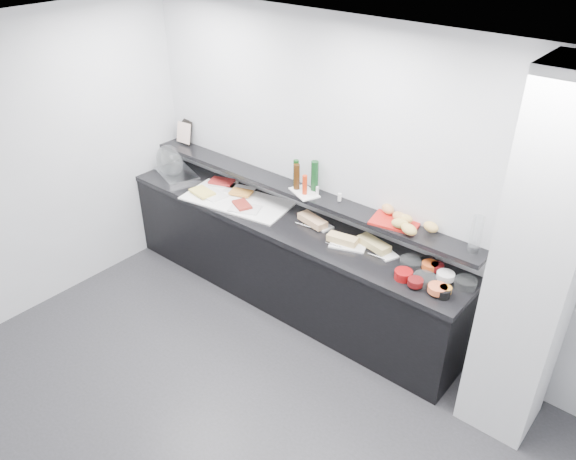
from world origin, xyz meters
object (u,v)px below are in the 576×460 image
Objects in this scene: sandwich_plate_mid at (348,246)px; condiment_tray at (304,193)px; carafe at (476,234)px; framed_print at (186,131)px; cloche_base at (177,174)px; bread_tray at (395,222)px.

condiment_tray reaches higher than sandwich_plate_mid.
framed_print is at bearing 178.88° from carafe.
cloche_base is at bearing 159.46° from sandwich_plate_mid.
framed_print reaches higher than condiment_tray.
condiment_tray is (-0.60, 0.16, 0.25)m from sandwich_plate_mid.
sandwich_plate_mid is 0.67m from condiment_tray.
carafe is (3.29, -0.06, 0.02)m from framed_print.
cloche_base is 1.73× the size of condiment_tray.
bread_tray is (2.49, 0.22, 0.24)m from cloche_base.
framed_print is (-2.32, 0.29, 0.37)m from sandwich_plate_mid.
sandwich_plate_mid is 1.02× the size of carafe.
condiment_tray is at bearing 144.25° from sandwich_plate_mid.
cloche_base is 1.90× the size of framed_print.
cloche_base is 2.19m from sandwich_plate_mid.
cloche_base is 1.65× the size of carafe.
framed_print is (-0.13, 0.28, 0.36)m from cloche_base.
bread_tray is at bearing 16.35° from sandwich_plate_mid.
carafe is (3.16, 0.22, 0.38)m from cloche_base.
cloche_base is 3.19m from carafe.
cloche_base is at bearing -52.46° from framed_print.
condiment_tray is (1.72, -0.12, -0.12)m from framed_print.
carafe is at bearing 12.16° from framed_print.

